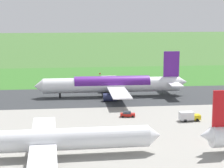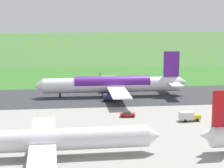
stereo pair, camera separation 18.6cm
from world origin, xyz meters
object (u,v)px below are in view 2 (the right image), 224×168
airliner_main (113,84)px  no_stopping_sign (100,76)px  service_car_followme (127,114)px  traffic_cone_orange (87,79)px  service_truck_fuel (189,116)px  airliner_parked_mid (46,140)px

airliner_main → no_stopping_sign: 37.41m
service_car_followme → traffic_cone_orange: bearing=-83.4°
service_car_followme → service_truck_fuel: service_truck_fuel is taller
service_truck_fuel → no_stopping_sign: 74.86m
airliner_main → no_stopping_sign: bearing=-87.7°
service_truck_fuel → airliner_main: bearing=-64.3°
airliner_parked_mid → service_truck_fuel: airliner_parked_mid is taller
no_stopping_sign → traffic_cone_orange: 5.70m
service_car_followme → traffic_cone_orange: (7.80, -67.00, -0.57)m
service_car_followme → traffic_cone_orange: service_car_followme is taller
service_car_followme → service_truck_fuel: size_ratio=0.74×
airliner_parked_mid → traffic_cone_orange: bearing=-98.1°
airliner_main → traffic_cone_orange: 38.86m
traffic_cone_orange → service_car_followme: bearing=96.6°
airliner_parked_mid → service_truck_fuel: (-37.89, -24.91, -2.45)m
service_car_followme → service_truck_fuel: bearing=158.7°
airliner_parked_mid → no_stopping_sign: (-19.42, -97.46, -2.19)m
service_car_followme → service_truck_fuel: (-16.14, 6.28, 0.56)m
service_car_followme → traffic_cone_orange: size_ratio=7.99×
airliner_parked_mid → service_car_followme: size_ratio=11.00×
service_truck_fuel → traffic_cone_orange: bearing=-71.9°
airliner_parked_mid → airliner_main: bearing=-109.2°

